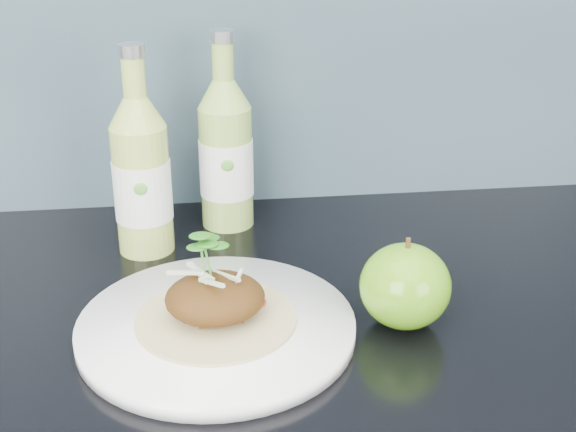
# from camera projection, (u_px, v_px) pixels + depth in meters

# --- Properties ---
(dinner_plate) EXTENTS (0.37, 0.37, 0.02)m
(dinner_plate) POSITION_uv_depth(u_px,v_px,m) (216.00, 327.00, 0.81)
(dinner_plate) COLOR white
(dinner_plate) RESTS_ON kitchen_counter
(pork_taco) EXTENTS (0.16, 0.16, 0.10)m
(pork_taco) POSITION_uv_depth(u_px,v_px,m) (215.00, 296.00, 0.79)
(pork_taco) COLOR tan
(pork_taco) RESTS_ON dinner_plate
(green_apple) EXTENTS (0.10, 0.10, 0.10)m
(green_apple) POSITION_uv_depth(u_px,v_px,m) (405.00, 286.00, 0.81)
(green_apple) COLOR #38830E
(green_apple) RESTS_ON kitchen_counter
(cider_bottle_left) EXTENTS (0.08, 0.08, 0.25)m
(cider_bottle_left) POSITION_uv_depth(u_px,v_px,m) (142.00, 176.00, 0.94)
(cider_bottle_left) COLOR #AAC552
(cider_bottle_left) RESTS_ON kitchen_counter
(cider_bottle_right) EXTENTS (0.07, 0.07, 0.25)m
(cider_bottle_right) POSITION_uv_depth(u_px,v_px,m) (226.00, 154.00, 1.01)
(cider_bottle_right) COLOR #90B74C
(cider_bottle_right) RESTS_ON kitchen_counter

